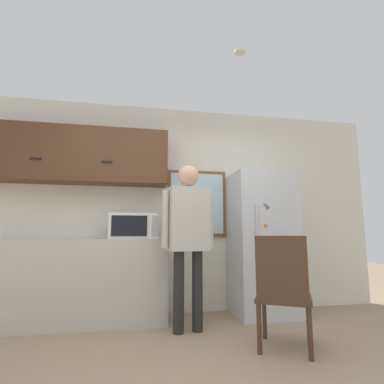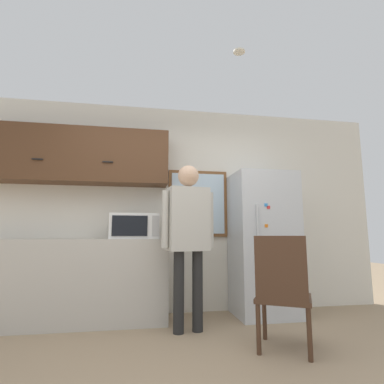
{
  "view_description": "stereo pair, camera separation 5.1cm",
  "coord_description": "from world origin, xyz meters",
  "px_view_note": "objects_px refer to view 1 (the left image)",
  "views": [
    {
      "loc": [
        -0.35,
        -2.04,
        0.97
      ],
      "look_at": [
        0.23,
        1.03,
        1.42
      ],
      "focal_mm": 28.0,
      "sensor_mm": 36.0,
      "label": 1
    },
    {
      "loc": [
        -0.3,
        -2.05,
        0.97
      ],
      "look_at": [
        0.23,
        1.03,
        1.42
      ],
      "focal_mm": 28.0,
      "sensor_mm": 36.0,
      "label": 2
    }
  ],
  "objects_px": {
    "person": "(188,227)",
    "refrigerator": "(262,243)",
    "microwave": "(134,226)",
    "chair": "(283,288)"
  },
  "relations": [
    {
      "from": "person",
      "to": "refrigerator",
      "type": "relative_size",
      "value": 0.98
    },
    {
      "from": "microwave",
      "to": "refrigerator",
      "type": "relative_size",
      "value": 0.32
    },
    {
      "from": "person",
      "to": "chair",
      "type": "relative_size",
      "value": 1.78
    },
    {
      "from": "person",
      "to": "chair",
      "type": "bearing_deg",
      "value": -52.63
    },
    {
      "from": "person",
      "to": "microwave",
      "type": "bearing_deg",
      "value": 132.61
    },
    {
      "from": "microwave",
      "to": "person",
      "type": "relative_size",
      "value": 0.32
    },
    {
      "from": "person",
      "to": "refrigerator",
      "type": "bearing_deg",
      "value": 14.51
    },
    {
      "from": "person",
      "to": "refrigerator",
      "type": "distance_m",
      "value": 1.14
    },
    {
      "from": "refrigerator",
      "to": "microwave",
      "type": "bearing_deg",
      "value": -179.57
    },
    {
      "from": "refrigerator",
      "to": "chair",
      "type": "height_order",
      "value": "refrigerator"
    }
  ]
}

